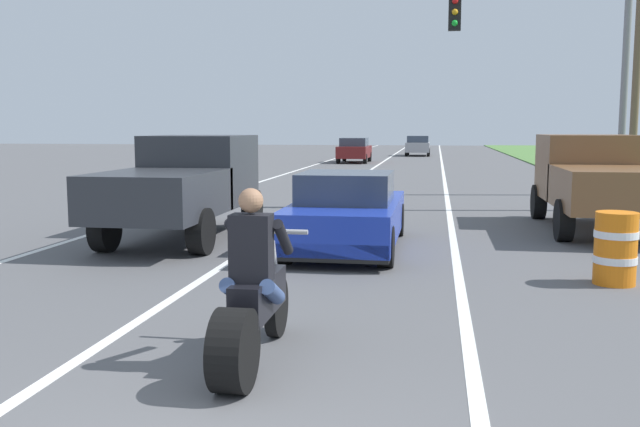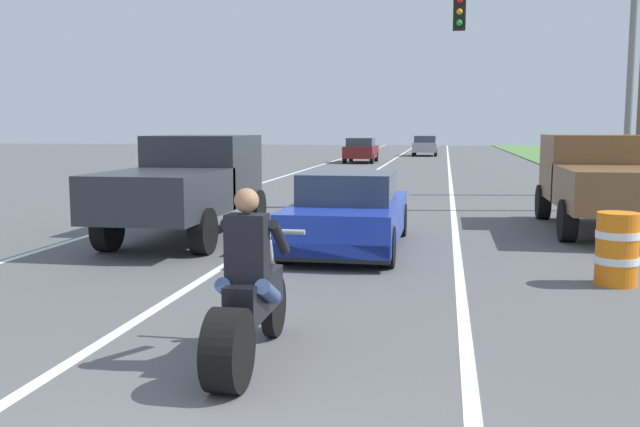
# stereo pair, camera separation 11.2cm
# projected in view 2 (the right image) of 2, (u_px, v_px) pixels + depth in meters

# --- Properties ---
(lane_stripe_left_solid) EXTENTS (0.14, 120.00, 0.01)m
(lane_stripe_left_solid) POSITION_uv_depth(u_px,v_px,m) (243.00, 189.00, 24.44)
(lane_stripe_left_solid) COLOR white
(lane_stripe_left_solid) RESTS_ON ground
(lane_stripe_right_solid) EXTENTS (0.14, 120.00, 0.01)m
(lane_stripe_right_solid) POSITION_uv_depth(u_px,v_px,m) (451.00, 192.00, 23.19)
(lane_stripe_right_solid) COLOR white
(lane_stripe_right_solid) RESTS_ON ground
(lane_stripe_centre_dashed) EXTENTS (0.14, 120.00, 0.01)m
(lane_stripe_centre_dashed) POSITION_uv_depth(u_px,v_px,m) (344.00, 190.00, 23.81)
(lane_stripe_centre_dashed) COLOR white
(lane_stripe_centre_dashed) RESTS_ON ground
(motorcycle_with_rider) EXTENTS (0.70, 2.21, 1.62)m
(motorcycle_with_rider) POSITION_uv_depth(u_px,v_px,m) (248.00, 302.00, 6.23)
(motorcycle_with_rider) COLOR black
(motorcycle_with_rider) RESTS_ON ground
(sports_car_blue) EXTENTS (1.84, 4.30, 1.37)m
(sports_car_blue) POSITION_uv_depth(u_px,v_px,m) (349.00, 214.00, 12.31)
(sports_car_blue) COLOR #1E38B2
(sports_car_blue) RESTS_ON ground
(pickup_truck_left_lane_dark_grey) EXTENTS (2.02, 4.80, 1.98)m
(pickup_truck_left_lane_dark_grey) POSITION_uv_depth(u_px,v_px,m) (188.00, 181.00, 13.45)
(pickup_truck_left_lane_dark_grey) COLOR #2D3035
(pickup_truck_left_lane_dark_grey) RESTS_ON ground
(pickup_truck_right_shoulder_brown) EXTENTS (2.02, 4.80, 1.98)m
(pickup_truck_right_shoulder_brown) POSITION_uv_depth(u_px,v_px,m) (599.00, 178.00, 14.46)
(pickup_truck_right_shoulder_brown) COLOR brown
(pickup_truck_right_shoulder_brown) RESTS_ON ground
(traffic_light_mast_near) EXTENTS (4.76, 0.34, 6.00)m
(traffic_light_mast_near) POSITION_uv_depth(u_px,v_px,m) (571.00, 53.00, 17.73)
(traffic_light_mast_near) COLOR gray
(traffic_light_mast_near) RESTS_ON ground
(construction_barrel_nearest) EXTENTS (0.58, 0.58, 1.00)m
(construction_barrel_nearest) POSITION_uv_depth(u_px,v_px,m) (617.00, 249.00, 9.50)
(construction_barrel_nearest) COLOR orange
(construction_barrel_nearest) RESTS_ON ground
(distant_car_far_ahead) EXTENTS (1.80, 4.00, 1.50)m
(distant_car_far_ahead) POSITION_uv_depth(u_px,v_px,m) (361.00, 150.00, 42.39)
(distant_car_far_ahead) COLOR maroon
(distant_car_far_ahead) RESTS_ON ground
(distant_car_further_ahead) EXTENTS (1.80, 4.00, 1.50)m
(distant_car_further_ahead) POSITION_uv_depth(u_px,v_px,m) (425.00, 145.00, 52.38)
(distant_car_further_ahead) COLOR #99999E
(distant_car_further_ahead) RESTS_ON ground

